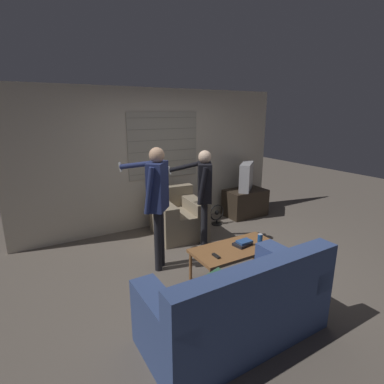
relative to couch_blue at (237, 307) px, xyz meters
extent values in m
plane|color=#665B51|center=(0.63, 1.17, -0.34)|extent=(16.00, 16.00, 0.00)
cube|color=beige|center=(0.63, 3.20, 0.94)|extent=(5.20, 0.06, 2.55)
cube|color=#A8A393|center=(0.73, 3.16, 1.20)|extent=(1.39, 0.02, 1.20)
cube|color=gray|center=(0.73, 3.15, 0.70)|extent=(1.36, 0.00, 0.01)
cube|color=gray|center=(0.73, 3.15, 0.90)|extent=(1.36, 0.00, 0.01)
cube|color=gray|center=(0.73, 3.15, 1.10)|extent=(1.36, 0.00, 0.01)
cube|color=gray|center=(0.73, 3.15, 1.30)|extent=(1.36, 0.00, 0.01)
cube|color=gray|center=(0.73, 3.15, 1.50)|extent=(1.36, 0.00, 0.01)
cube|color=gray|center=(0.73, 3.15, 1.70)|extent=(1.36, 0.00, 0.01)
cube|color=#384C7F|center=(0.00, 0.06, -0.11)|extent=(1.79, 0.89, 0.45)
cube|color=#384C7F|center=(0.01, -0.27, 0.35)|extent=(1.78, 0.23, 0.47)
cube|color=#384C7F|center=(-0.77, 0.05, 0.21)|extent=(0.25, 0.86, 0.20)
cube|color=#384C7F|center=(0.77, 0.07, 0.21)|extent=(0.25, 0.86, 0.20)
cube|color=#38704C|center=(-0.31, 0.10, 0.21)|extent=(0.41, 0.32, 0.37)
cube|color=gray|center=(0.67, 2.49, -0.11)|extent=(0.88, 0.98, 0.45)
cube|color=gray|center=(0.71, 2.85, 0.30)|extent=(0.81, 0.28, 0.38)
cube|color=gray|center=(0.95, 2.47, 0.21)|extent=(0.33, 0.93, 0.20)
cube|color=gray|center=(0.40, 2.52, 0.21)|extent=(0.33, 0.93, 0.20)
cube|color=brown|center=(0.67, 0.88, 0.08)|extent=(1.16, 0.56, 0.04)
cylinder|color=brown|center=(0.13, 1.12, -0.14)|extent=(0.04, 0.04, 0.39)
cylinder|color=brown|center=(1.21, 1.12, -0.14)|extent=(0.04, 0.04, 0.39)
cylinder|color=brown|center=(0.13, 0.64, -0.14)|extent=(0.04, 0.04, 0.39)
cylinder|color=brown|center=(1.21, 0.64, -0.14)|extent=(0.04, 0.04, 0.39)
cube|color=#33281E|center=(2.39, 2.75, -0.06)|extent=(0.85, 0.54, 0.56)
cube|color=#B2B2B7|center=(2.39, 2.75, 0.50)|extent=(0.62, 0.59, 0.57)
cube|color=black|center=(2.32, 2.83, 0.50)|extent=(0.43, 0.39, 0.46)
cylinder|color=black|center=(-0.13, 1.57, 0.09)|extent=(0.10, 0.10, 0.86)
cylinder|color=black|center=(-0.04, 1.66, 0.09)|extent=(0.10, 0.10, 0.86)
cube|color=navy|center=(-0.09, 1.62, 0.85)|extent=(0.39, 0.40, 0.65)
sphere|color=tan|center=(-0.09, 1.62, 1.26)|extent=(0.20, 0.20, 0.20)
cylinder|color=navy|center=(-0.26, 1.50, 0.84)|extent=(0.17, 0.16, 0.62)
cylinder|color=navy|center=(-0.18, 1.97, 1.10)|extent=(0.51, 0.47, 0.16)
cube|color=white|center=(-0.40, 2.17, 1.05)|extent=(0.06, 0.06, 0.13)
cylinder|color=black|center=(0.78, 1.81, 0.06)|extent=(0.10, 0.10, 0.79)
cylinder|color=black|center=(0.85, 1.94, 0.06)|extent=(0.10, 0.10, 0.79)
cube|color=black|center=(0.81, 1.88, 0.75)|extent=(0.38, 0.46, 0.59)
sphere|color=beige|center=(0.81, 1.88, 1.14)|extent=(0.20, 0.20, 0.20)
cylinder|color=black|center=(0.66, 1.70, 0.74)|extent=(0.17, 0.14, 0.57)
cylinder|color=black|center=(0.68, 2.21, 0.96)|extent=(0.53, 0.34, 0.20)
cube|color=white|center=(0.44, 2.34, 0.89)|extent=(0.07, 0.06, 0.13)
cube|color=black|center=(0.78, 0.89, 0.11)|extent=(0.25, 0.20, 0.04)
cube|color=#284C89|center=(0.81, 0.88, 0.15)|extent=(0.20, 0.14, 0.03)
cylinder|color=#194C9E|center=(1.04, 0.83, 0.16)|extent=(0.07, 0.07, 0.12)
cylinder|color=silver|center=(1.04, 0.83, 0.22)|extent=(0.06, 0.06, 0.00)
cube|color=black|center=(0.30, 0.79, 0.11)|extent=(0.04, 0.13, 0.02)
cylinder|color=black|center=(1.57, 2.60, -0.33)|extent=(0.20, 0.20, 0.02)
cylinder|color=black|center=(1.57, 2.60, -0.28)|extent=(0.03, 0.03, 0.07)
torus|color=black|center=(1.57, 2.60, -0.09)|extent=(0.32, 0.02, 0.32)
sphere|color=black|center=(1.57, 2.60, -0.09)|extent=(0.09, 0.09, 0.09)
camera|label=1|loc=(-1.61, -1.92, 1.81)|focal=28.00mm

